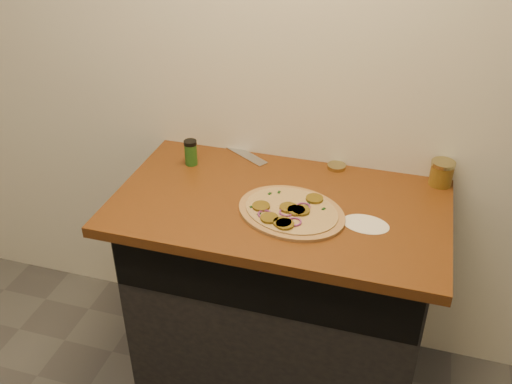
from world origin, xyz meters
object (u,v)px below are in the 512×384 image
(pizza, at_px, (291,212))
(salsa_jar, at_px, (442,173))
(spice_shaker, at_px, (191,152))
(chefs_knife, at_px, (231,146))

(pizza, bearing_deg, salsa_jar, 35.73)
(pizza, distance_m, spice_shaker, 0.52)
(chefs_knife, xyz_separation_m, spice_shaker, (-0.11, -0.18, 0.05))
(pizza, relative_size, spice_shaker, 4.68)
(salsa_jar, xyz_separation_m, spice_shaker, (-0.96, -0.12, 0.00))
(salsa_jar, distance_m, spice_shaker, 0.97)
(chefs_knife, height_order, salsa_jar, salsa_jar)
(pizza, height_order, chefs_knife, pizza)
(chefs_knife, relative_size, spice_shaker, 3.08)
(spice_shaker, bearing_deg, pizza, -26.80)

